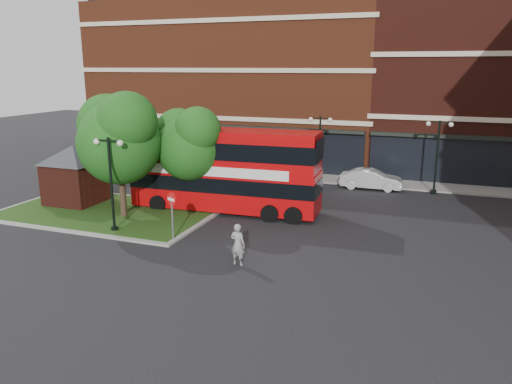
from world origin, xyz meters
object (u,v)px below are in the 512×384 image
at_px(bus, 225,165).
at_px(woman, 238,244).
at_px(car_silver, 237,165).
at_px(car_white, 371,179).

distance_m(bus, woman, 8.67).
xyz_separation_m(car_silver, car_white, (10.81, -1.50, -0.01)).
relative_size(bus, woman, 6.03).
height_order(bus, woman, bus).
bearing_deg(bus, woman, -65.37).
xyz_separation_m(bus, woman, (3.91, -7.51, -1.87)).
height_order(bus, car_silver, bus).
height_order(woman, car_silver, woman).
distance_m(car_silver, car_white, 10.92).
xyz_separation_m(bus, car_white, (7.46, 8.60, -2.11)).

